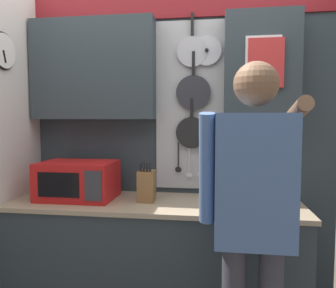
{
  "coord_description": "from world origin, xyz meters",
  "views": [
    {
      "loc": [
        0.41,
        -2.18,
        1.48
      ],
      "look_at": [
        0.06,
        0.19,
        1.31
      ],
      "focal_mm": 35.0,
      "sensor_mm": 36.0,
      "label": 1
    }
  ],
  "objects": [
    {
      "name": "microwave",
      "position": [
        -0.55,
        0.01,
        1.06
      ],
      "size": [
        0.52,
        0.37,
        0.26
      ],
      "color": "red",
      "rests_on": "base_cabinet_counter"
    },
    {
      "name": "person",
      "position": [
        0.6,
        -0.54,
        1.06
      ],
      "size": [
        0.54,
        0.68,
        1.76
      ],
      "color": "#383842",
      "rests_on": "ground_plane"
    },
    {
      "name": "knife_block",
      "position": [
        -0.06,
        0.01,
        1.03
      ],
      "size": [
        0.12,
        0.15,
        0.28
      ],
      "color": "brown",
      "rests_on": "base_cabinet_counter"
    },
    {
      "name": "back_wall_unit",
      "position": [
        -0.02,
        0.27,
        1.52
      ],
      "size": [
        2.56,
        0.23,
        2.46
      ],
      "color": "#2D383D",
      "rests_on": "ground_plane"
    },
    {
      "name": "utensil_crock",
      "position": [
        0.7,
        0.01,
        1.01
      ],
      "size": [
        0.12,
        0.12,
        0.33
      ],
      "color": "white",
      "rests_on": "base_cabinet_counter"
    },
    {
      "name": "base_cabinet_counter",
      "position": [
        0.0,
        -0.0,
        0.46
      ],
      "size": [
        1.99,
        0.61,
        0.93
      ],
      "color": "#2D383D",
      "rests_on": "ground_plane"
    }
  ]
}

